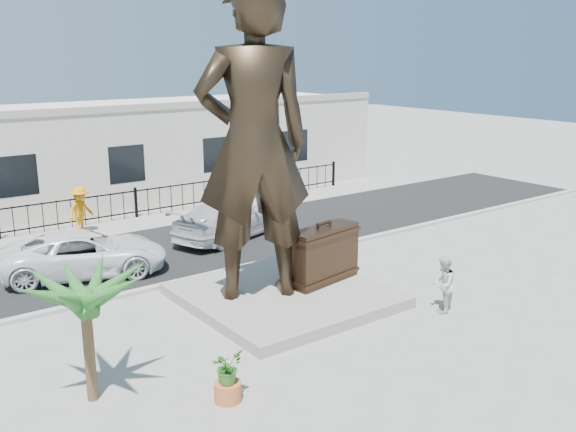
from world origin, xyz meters
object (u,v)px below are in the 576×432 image
(statue, at_px, (254,144))
(tourist, at_px, (443,284))
(suitcase, at_px, (323,255))
(car_white, at_px, (85,254))

(statue, height_order, tourist, statue)
(suitcase, relative_size, car_white, 0.47)
(suitcase, bearing_deg, statue, 160.21)
(suitcase, xyz_separation_m, car_white, (-5.13, 5.54, -0.42))
(car_white, bearing_deg, statue, -132.81)
(tourist, distance_m, car_white, 10.97)
(statue, bearing_deg, car_white, -38.10)
(tourist, height_order, car_white, tourist)
(suitcase, height_order, car_white, suitcase)
(suitcase, xyz_separation_m, tourist, (1.58, -3.14, -0.33))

